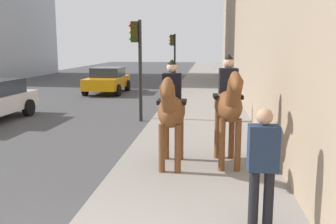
# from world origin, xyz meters

# --- Properties ---
(mounted_horse_near) EXTENTS (2.15, 0.60, 2.24)m
(mounted_horse_near) POSITION_xyz_m (4.65, -1.20, 1.35)
(mounted_horse_near) COLOR brown
(mounted_horse_near) RESTS_ON sidewalk_slab
(mounted_horse_far) EXTENTS (2.15, 0.68, 2.34)m
(mounted_horse_far) POSITION_xyz_m (4.88, -2.37, 1.44)
(mounted_horse_far) COLOR brown
(mounted_horse_far) RESTS_ON sidewalk_slab
(pedestrian_greeting) EXTENTS (0.27, 0.41, 1.70)m
(pedestrian_greeting) POSITION_xyz_m (2.04, -2.69, 1.10)
(pedestrian_greeting) COLOR black
(pedestrian_greeting) RESTS_ON sidewalk_slab
(car_near_lane) EXTENTS (3.93, 2.02, 1.44)m
(car_near_lane) POSITION_xyz_m (17.73, 3.70, 0.75)
(car_near_lane) COLOR orange
(car_near_lane) RESTS_ON ground
(traffic_light_near_curb) EXTENTS (0.20, 0.44, 3.50)m
(traffic_light_near_curb) POSITION_xyz_m (9.96, 0.49, 2.36)
(traffic_light_near_curb) COLOR black
(traffic_light_near_curb) RESTS_ON ground
(traffic_light_far_curb) EXTENTS (0.20, 0.44, 3.41)m
(traffic_light_far_curb) POSITION_xyz_m (21.94, 0.36, 2.30)
(traffic_light_far_curb) COLOR black
(traffic_light_far_curb) RESTS_ON ground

